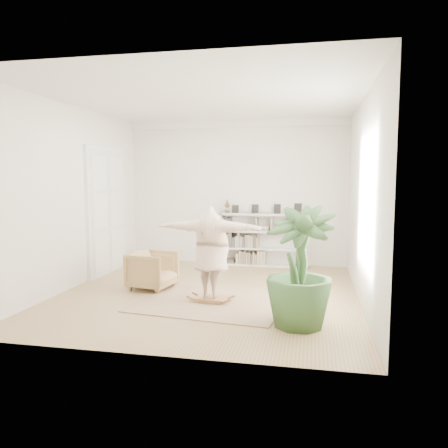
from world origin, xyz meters
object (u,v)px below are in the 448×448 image
rocker_board (211,299)px  houseplant (299,267)px  bookshelf (264,240)px  armchair (152,270)px  person (211,250)px

rocker_board → houseplant: houseplant is taller
bookshelf → armchair: size_ratio=2.70×
rocker_board → houseplant: 1.97m
bookshelf → person: 3.50m
person → houseplant: houseplant is taller
bookshelf → person: (-0.55, -3.45, 0.30)m
armchair → person: person is taller
armchair → houseplant: (2.89, -1.67, 0.52)m
armchair → person: (1.36, -0.73, 0.56)m
bookshelf → rocker_board: bookshelf is taller
armchair → rocker_board: size_ratio=1.38×
houseplant → rocker_board: bearing=148.6°
bookshelf → person: person is taller
bookshelf → armchair: bearing=-125.2°
armchair → person: size_ratio=0.42×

